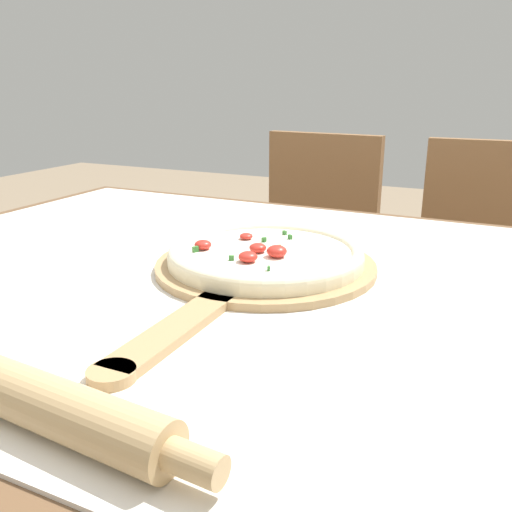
% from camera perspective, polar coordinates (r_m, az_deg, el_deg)
% --- Properties ---
extents(dining_table, '(1.46, 1.04, 0.76)m').
position_cam_1_polar(dining_table, '(0.87, -0.03, -8.27)').
color(dining_table, brown).
rests_on(dining_table, ground_plane).
extents(towel_cloth, '(1.38, 0.96, 0.00)m').
position_cam_1_polar(towel_cloth, '(0.83, -0.03, -2.29)').
color(towel_cloth, silver).
rests_on(towel_cloth, dining_table).
extents(pizza_peel, '(0.35, 0.57, 0.01)m').
position_cam_1_polar(pizza_peel, '(0.83, 0.10, -1.50)').
color(pizza_peel, tan).
rests_on(pizza_peel, towel_cloth).
extents(pizza, '(0.31, 0.31, 0.04)m').
position_cam_1_polar(pizza, '(0.85, 0.84, 0.23)').
color(pizza, beige).
rests_on(pizza, pizza_peel).
extents(rolling_pin, '(0.43, 0.07, 0.05)m').
position_cam_1_polar(rolling_pin, '(0.53, -23.96, -12.87)').
color(rolling_pin, tan).
rests_on(rolling_pin, towel_cloth).
extents(chair_left, '(0.43, 0.43, 0.89)m').
position_cam_1_polar(chair_left, '(1.76, 5.71, 0.29)').
color(chair_left, brown).
rests_on(chair_left, ground_plane).
extents(chair_right, '(0.41, 0.41, 0.89)m').
position_cam_1_polar(chair_right, '(1.68, 22.63, -2.00)').
color(chair_right, brown).
rests_on(chair_right, ground_plane).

